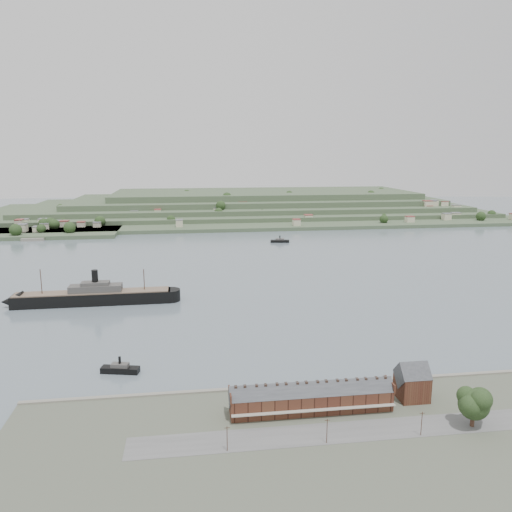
{
  "coord_description": "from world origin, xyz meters",
  "views": [
    {
      "loc": [
        -49.66,
        -318.23,
        87.95
      ],
      "look_at": [
        -1.44,
        30.0,
        14.47
      ],
      "focal_mm": 35.0,
      "sensor_mm": 36.0,
      "label": 1
    }
  ],
  "objects": [
    {
      "name": "ground",
      "position": [
        0.0,
        0.0,
        0.0
      ],
      "size": [
        1400.0,
        1400.0,
        0.0
      ],
      "primitive_type": "plane",
      "color": "slate",
      "rests_on": "ground"
    },
    {
      "name": "near_shore",
      "position": [
        0.0,
        -186.75,
        1.01
      ],
      "size": [
        220.0,
        80.0,
        2.6
      ],
      "color": "#4C5142",
      "rests_on": "ground"
    },
    {
      "name": "terrace_row",
      "position": [
        -10.0,
        -168.02,
        6.84
      ],
      "size": [
        55.6,
        9.8,
        11.07
      ],
      "color": "#49251A",
      "rests_on": "ground"
    },
    {
      "name": "gabled_building",
      "position": [
        27.5,
        -164.0,
        8.19
      ],
      "size": [
        10.4,
        10.18,
        14.09
      ],
      "color": "#49251A",
      "rests_on": "ground"
    },
    {
      "name": "far_peninsula",
      "position": [
        27.91,
        393.1,
        11.88
      ],
      "size": [
        760.0,
        309.0,
        30.0
      ],
      "color": "#384B32",
      "rests_on": "ground"
    },
    {
      "name": "steamship",
      "position": [
        -108.67,
        -25.43,
        4.53
      ],
      "size": [
        102.21,
        13.3,
        24.53
      ],
      "color": "black",
      "rests_on": "ground"
    },
    {
      "name": "tugboat",
      "position": [
        -78.47,
        -123.78,
        1.7
      ],
      "size": [
        15.98,
        7.49,
        6.95
      ],
      "color": "black",
      "rests_on": "ground"
    },
    {
      "name": "ferry_east",
      "position": [
        40.56,
        160.7,
        1.66
      ],
      "size": [
        18.87,
        7.34,
        6.89
      ],
      "color": "black",
      "rests_on": "ground"
    },
    {
      "name": "fig_tree",
      "position": [
        38.95,
        -184.61,
        10.25
      ],
      "size": [
        12.12,
        10.49,
        13.52
      ],
      "color": "#422B1E",
      "rests_on": "ground"
    }
  ]
}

